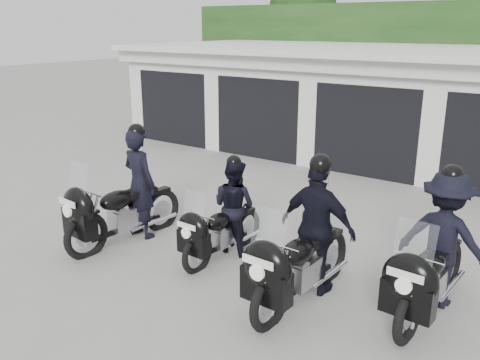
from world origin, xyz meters
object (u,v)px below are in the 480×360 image
Objects in this scene: police_bike_a at (125,196)px; police_bike_c at (310,238)px; police_bike_d at (439,249)px; police_bike_b at (228,213)px.

police_bike_a reaches higher than police_bike_c.
police_bike_c reaches higher than police_bike_d.
police_bike_d is at bearing 6.19° from police_bike_b.
police_bike_a is 1.82m from police_bike_b.
police_bike_d is at bearing 15.08° from police_bike_a.
police_bike_c is at bearing -151.50° from police_bike_d.
police_bike_d reaches higher than police_bike_b.
police_bike_b is at bearing 167.86° from police_bike_c.
police_bike_b is 3.18m from police_bike_d.
police_bike_c is at bearing 7.75° from police_bike_a.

